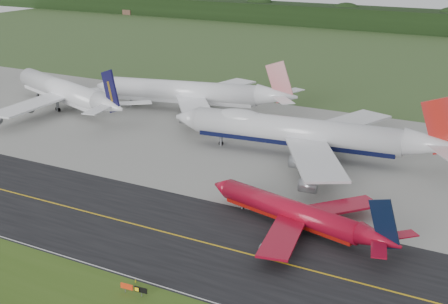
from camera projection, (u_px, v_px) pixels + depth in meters
ground at (175, 223)px, 114.86m from camera, size 600.00×600.00×0.00m
taxiway at (163, 232)px, 111.55m from camera, size 400.00×32.00×0.02m
apron at (287, 147)px, 157.02m from camera, size 400.00×78.00×0.01m
taxiway_centreline at (163, 232)px, 111.54m from camera, size 400.00×0.40×0.00m
taxiway_edge_line at (108, 270)px, 98.73m from camera, size 400.00×0.25×0.00m
jet_ba_747 at (305, 132)px, 148.20m from camera, size 70.64×58.17×17.75m
jet_red_737 at (299, 214)px, 111.43m from camera, size 40.38×32.31×11.01m
jet_navy_gold at (67, 92)px, 190.03m from camera, size 61.93×52.38×16.48m
jet_star_tail at (194, 93)px, 187.99m from camera, size 63.27×51.99×16.82m
taxiway_sign at (134, 288)px, 91.54m from camera, size 4.46×0.57×1.49m
edge_marker_center at (136, 281)px, 94.95m from camera, size 0.16×0.16×0.50m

